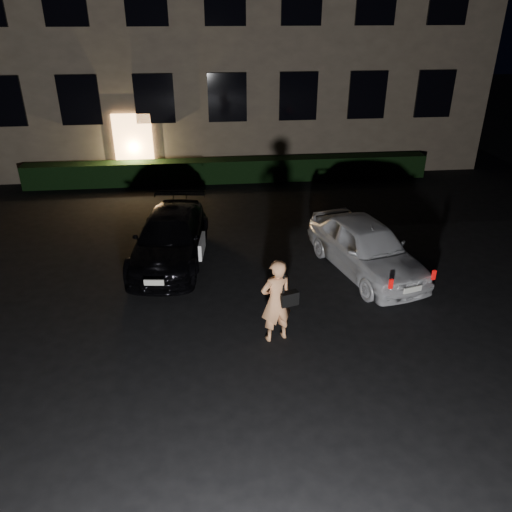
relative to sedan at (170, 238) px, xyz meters
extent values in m
plane|color=black|center=(1.91, -4.20, -0.61)|extent=(80.00, 80.00, 0.00)
cube|color=brown|center=(1.91, 10.80, 5.39)|extent=(20.00, 8.00, 12.00)
cube|color=#F8AC62|center=(-1.59, 6.74, 0.64)|extent=(1.40, 0.10, 2.50)
cube|color=black|center=(-5.89, 6.74, 2.39)|extent=(1.40, 0.10, 1.70)
cube|color=black|center=(-3.29, 6.74, 2.39)|extent=(1.40, 0.10, 1.70)
cube|color=black|center=(-0.69, 6.74, 2.39)|extent=(1.40, 0.10, 1.70)
cube|color=black|center=(1.91, 6.74, 2.39)|extent=(1.40, 0.10, 1.70)
cube|color=black|center=(4.51, 6.74, 2.39)|extent=(1.40, 0.10, 1.70)
cube|color=black|center=(7.11, 6.74, 2.39)|extent=(1.40, 0.10, 1.70)
cube|color=black|center=(9.71, 6.74, 2.39)|extent=(1.40, 0.10, 1.70)
cube|color=black|center=(1.91, 6.30, -0.19)|extent=(15.00, 0.70, 0.85)
imported|color=black|center=(0.00, 0.00, 0.00)|extent=(2.19, 4.37, 1.22)
cube|color=white|center=(0.82, -0.87, 0.14)|extent=(0.18, 0.87, 0.41)
cube|color=silver|center=(-0.26, -2.16, -0.08)|extent=(0.45, 0.09, 0.14)
imported|color=silver|center=(4.85, -1.16, 0.05)|extent=(2.51, 4.17, 1.33)
cube|color=red|center=(4.79, -3.10, 0.12)|extent=(0.09, 0.07, 0.22)
cube|color=red|center=(5.86, -2.82, 0.12)|extent=(0.09, 0.07, 0.22)
cube|color=silver|center=(5.34, -3.01, -0.11)|extent=(0.44, 0.15, 0.13)
imported|color=tan|center=(2.23, -3.75, 0.27)|extent=(0.74, 0.59, 1.77)
cube|color=black|center=(2.48, -3.80, 0.34)|extent=(0.39, 0.26, 0.28)
cube|color=black|center=(2.35, -3.80, 0.74)|extent=(0.06, 0.07, 0.55)
camera|label=1|loc=(0.97, -11.90, 5.42)|focal=35.00mm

